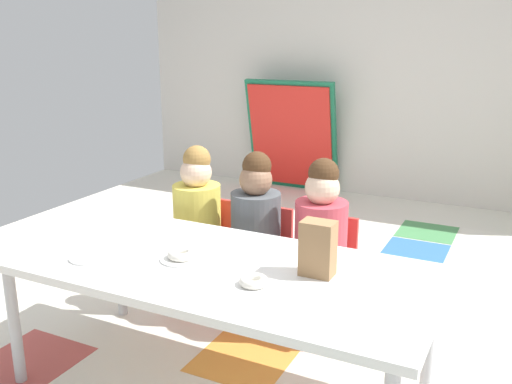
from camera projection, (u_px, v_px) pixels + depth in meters
ground_plane at (282, 320)px, 3.09m from camera, size 5.29×5.38×0.02m
back_wall at (405, 64)px, 5.08m from camera, size 5.29×0.10×2.48m
craft_table at (217, 273)px, 2.35m from camera, size 1.79×0.83×0.58m
seated_child_near_camera at (198, 212)px, 3.11m from camera, size 0.32×0.31×0.92m
seated_child_middle_seat at (257, 221)px, 2.95m from camera, size 0.34×0.34×0.92m
seated_child_far_right at (322, 232)px, 2.80m from camera, size 0.32×0.32×0.92m
folded_activity_table at (292, 136)px, 5.52m from camera, size 0.90×0.29×1.09m
paper_bag_brown at (318, 248)px, 2.20m from camera, size 0.13×0.09×0.22m
paper_plate_near_edge at (182, 259)px, 2.37m from camera, size 0.18×0.18×0.01m
paper_plate_center_table at (91, 257)px, 2.39m from camera, size 0.18×0.18×0.01m
donut_powdered_on_plate at (182, 254)px, 2.36m from camera, size 0.12×0.12×0.03m
donut_powdered_loose at (254, 281)px, 2.13m from camera, size 0.11×0.11×0.03m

